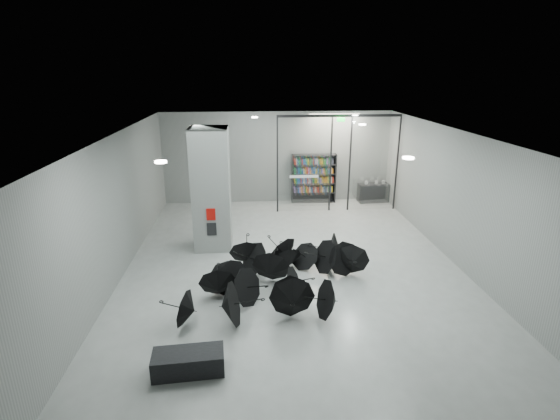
{
  "coord_description": "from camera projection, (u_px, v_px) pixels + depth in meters",
  "views": [
    {
      "loc": [
        -1.28,
        -11.3,
        5.69
      ],
      "look_at": [
        -0.3,
        1.5,
        1.4
      ],
      "focal_mm": 27.0,
      "sensor_mm": 36.0,
      "label": 1
    }
  ],
  "objects": [
    {
      "name": "info_panel",
      "position": [
        212.0,
        229.0,
        13.44
      ],
      "size": [
        0.3,
        0.03,
        0.42
      ],
      "primitive_type": "cube",
      "color": "black",
      "rests_on": "column"
    },
    {
      "name": "exit_sign",
      "position": [
        341.0,
        120.0,
        16.56
      ],
      "size": [
        0.3,
        0.06,
        0.15
      ],
      "primitive_type": "cube",
      "color": "#0CE533",
      "rests_on": "room"
    },
    {
      "name": "glass_partition",
      "position": [
        338.0,
        160.0,
        17.27
      ],
      "size": [
        5.06,
        0.08,
        4.0
      ],
      "color": "silver",
      "rests_on": "ground"
    },
    {
      "name": "bookshelf",
      "position": [
        314.0,
        178.0,
        18.74
      ],
      "size": [
        1.98,
        0.46,
        2.17
      ],
      "primitive_type": null,
      "rotation": [
        0.0,
        0.0,
        -0.04
      ],
      "color": "black",
      "rests_on": "ground"
    },
    {
      "name": "umbrella_cluster",
      "position": [
        280.0,
        279.0,
        11.39
      ],
      "size": [
        5.36,
        4.31,
        1.28
      ],
      "color": "black",
      "rests_on": "ground"
    },
    {
      "name": "bench",
      "position": [
        188.0,
        362.0,
        8.28
      ],
      "size": [
        1.43,
        0.69,
        0.45
      ],
      "primitive_type": "cube",
      "rotation": [
        0.0,
        0.0,
        0.07
      ],
      "color": "black",
      "rests_on": "ground"
    },
    {
      "name": "column",
      "position": [
        211.0,
        189.0,
        13.66
      ],
      "size": [
        1.2,
        1.2,
        4.0
      ],
      "primitive_type": "cube",
      "color": "slate",
      "rests_on": "ground"
    },
    {
      "name": "room",
      "position": [
        295.0,
        178.0,
        11.68
      ],
      "size": [
        14.0,
        14.02,
        4.01
      ],
      "color": "gray",
      "rests_on": "ground"
    },
    {
      "name": "fire_cabinet",
      "position": [
        211.0,
        214.0,
        13.28
      ],
      "size": [
        0.28,
        0.04,
        0.38
      ],
      "primitive_type": "cube",
      "color": "#A50A07",
      "rests_on": "column"
    },
    {
      "name": "shop_counter",
      "position": [
        374.0,
        193.0,
        18.97
      ],
      "size": [
        1.42,
        0.65,
        0.83
      ],
      "primitive_type": "cube",
      "rotation": [
        0.0,
        0.0,
        0.07
      ],
      "color": "black",
      "rests_on": "ground"
    }
  ]
}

